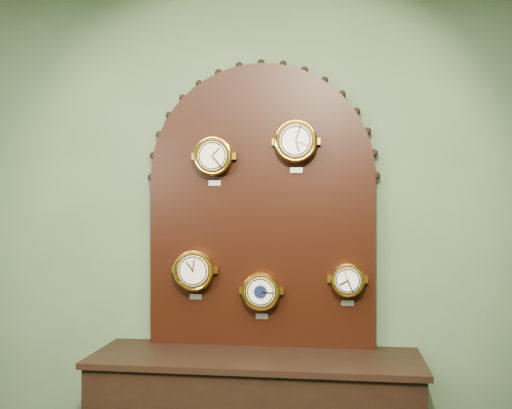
# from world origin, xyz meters

# --- Properties ---
(wall_back) EXTENTS (4.00, 0.00, 4.00)m
(wall_back) POSITION_xyz_m (0.00, 2.50, 1.40)
(wall_back) COLOR #455F41
(wall_back) RESTS_ON ground
(display_board) EXTENTS (1.26, 0.06, 1.53)m
(display_board) POSITION_xyz_m (0.00, 2.45, 1.63)
(display_board) COLOR black
(display_board) RESTS_ON shop_counter
(roman_clock) EXTENTS (0.21, 0.08, 0.26)m
(roman_clock) POSITION_xyz_m (-0.25, 2.38, 1.83)
(roman_clock) COLOR gold
(roman_clock) RESTS_ON display_board
(arabic_clock) EXTENTS (0.22, 0.08, 0.27)m
(arabic_clock) POSITION_xyz_m (0.19, 2.38, 1.91)
(arabic_clock) COLOR gold
(arabic_clock) RESTS_ON display_board
(hygrometer) EXTENTS (0.22, 0.08, 0.27)m
(hygrometer) POSITION_xyz_m (-0.35, 2.38, 1.23)
(hygrometer) COLOR gold
(hygrometer) RESTS_ON display_board
(barometer) EXTENTS (0.20, 0.08, 0.25)m
(barometer) POSITION_xyz_m (0.01, 2.38, 1.13)
(barometer) COLOR gold
(barometer) RESTS_ON display_board
(tide_clock) EXTENTS (0.17, 0.08, 0.23)m
(tide_clock) POSITION_xyz_m (0.46, 2.38, 1.19)
(tide_clock) COLOR gold
(tide_clock) RESTS_ON display_board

